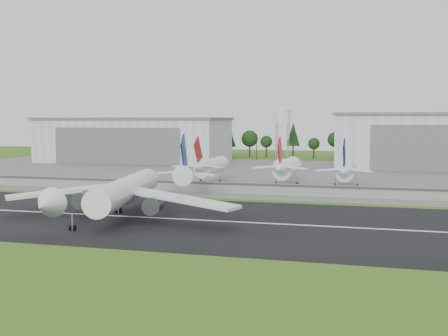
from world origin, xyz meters
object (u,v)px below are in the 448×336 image
(parked_jet_red_a, at_px, (209,166))
(parked_jet_navy, at_px, (346,170))
(main_airliner, at_px, (125,196))
(parked_jet_red_b, at_px, (286,168))

(parked_jet_red_a, relative_size, parked_jet_navy, 1.00)
(main_airliner, relative_size, parked_jet_red_b, 1.89)
(main_airliner, xyz_separation_m, parked_jet_red_b, (25.77, 67.01, 1.44))
(parked_jet_navy, bearing_deg, main_airliner, -123.96)
(parked_jet_red_a, bearing_deg, parked_jet_navy, -0.05)
(parked_jet_red_b, xyz_separation_m, parked_jet_navy, (19.33, -0.06, -0.36))
(main_airliner, xyz_separation_m, parked_jet_navy, (45.10, 66.96, 1.08))
(parked_jet_red_b, bearing_deg, parked_jet_navy, -0.17)
(parked_jet_red_b, relative_size, parked_jet_navy, 1.00)
(parked_jet_red_a, relative_size, parked_jet_red_b, 1.00)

